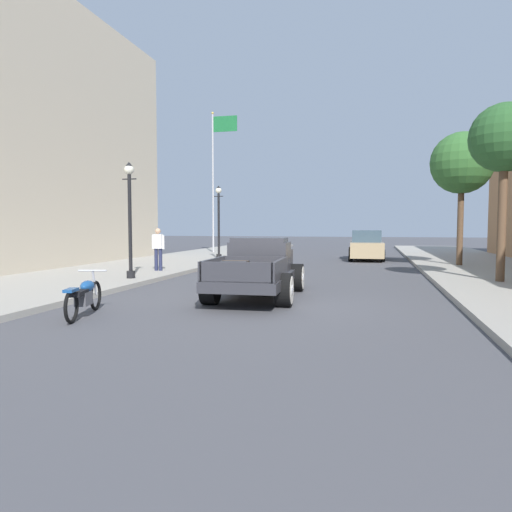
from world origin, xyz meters
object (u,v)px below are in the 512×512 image
object	(u,v)px
motorcycle_parked	(84,296)
street_tree_second	(462,164)
street_lamp_near	(130,211)
street_tree_nearest	(505,140)
car_background_tan	(366,246)
hotrod_truck_gunmetal	(259,268)
street_lamp_far	(219,216)
pedestrian_sidewalk_left	(158,247)
flagpole	(216,167)

from	to	relation	value
motorcycle_parked	street_tree_second	xyz separation A→B (m)	(9.65, 13.83, 4.18)
street_lamp_near	street_tree_nearest	bearing A→B (deg)	9.27
car_background_tan	street_tree_second	xyz separation A→B (m)	(4.10, -4.27, 3.86)
street_lamp_near	street_tree_second	bearing A→B (deg)	35.29
hotrod_truck_gunmetal	street_lamp_far	size ratio (longest dim) A/B	1.30
hotrod_truck_gunmetal	street_lamp_far	distance (m)	12.50
car_background_tan	street_tree_nearest	distance (m)	12.01
hotrod_truck_gunmetal	street_lamp_near	world-z (taller)	street_lamp_near
street_tree_second	motorcycle_parked	bearing A→B (deg)	-124.92
motorcycle_parked	street_lamp_near	size ratio (longest dim) A/B	0.54
car_background_tan	street_lamp_far	bearing A→B (deg)	-158.26
hotrod_truck_gunmetal	car_background_tan	distance (m)	14.64
pedestrian_sidewalk_left	flagpole	size ratio (longest dim) A/B	0.18
street_lamp_near	street_tree_nearest	distance (m)	12.11
street_tree_second	street_lamp_near	bearing A→B (deg)	-144.71
flagpole	motorcycle_parked	bearing A→B (deg)	-78.93
street_tree_nearest	hotrod_truck_gunmetal	bearing A→B (deg)	-151.03
street_tree_second	car_background_tan	bearing A→B (deg)	133.82
street_tree_second	pedestrian_sidewalk_left	bearing A→B (deg)	-154.81
street_lamp_near	street_tree_nearest	world-z (taller)	street_tree_nearest
street_lamp_near	street_tree_second	size ratio (longest dim) A/B	0.66
street_tree_nearest	street_tree_second	distance (m)	6.31
pedestrian_sidewalk_left	street_tree_nearest	bearing A→B (deg)	-3.45
car_background_tan	pedestrian_sidewalk_left	size ratio (longest dim) A/B	2.65
motorcycle_parked	flagpole	world-z (taller)	flagpole
pedestrian_sidewalk_left	street_lamp_near	size ratio (longest dim) A/B	0.43
street_tree_second	hotrod_truck_gunmetal	bearing A→B (deg)	-123.73
street_lamp_near	street_tree_second	world-z (taller)	street_tree_second
hotrod_truck_gunmetal	motorcycle_parked	distance (m)	4.71
motorcycle_parked	street_lamp_far	bearing A→B (deg)	97.54
flagpole	street_tree_second	distance (m)	15.61
street_lamp_far	street_tree_nearest	xyz separation A→B (m)	(11.79, -7.57, 2.17)
motorcycle_parked	pedestrian_sidewalk_left	size ratio (longest dim) A/B	1.25
flagpole	street_tree_nearest	world-z (taller)	flagpole
hotrod_truck_gunmetal	pedestrian_sidewalk_left	world-z (taller)	pedestrian_sidewalk_left
car_background_tan	street_lamp_far	distance (m)	8.29
pedestrian_sidewalk_left	flagpole	world-z (taller)	flagpole
pedestrian_sidewalk_left	street_lamp_near	xyz separation A→B (m)	(0.25, -2.64, 1.30)
car_background_tan	flagpole	size ratio (longest dim) A/B	0.48
car_background_tan	flagpole	bearing A→B (deg)	162.91
hotrod_truck_gunmetal	street_tree_second	bearing A→B (deg)	56.27
street_lamp_near	street_lamp_far	distance (m)	9.49
hotrod_truck_gunmetal	motorcycle_parked	world-z (taller)	hotrod_truck_gunmetal
motorcycle_parked	car_background_tan	size ratio (longest dim) A/B	0.47
car_background_tan	pedestrian_sidewalk_left	xyz separation A→B (m)	(-7.78, -9.86, 0.32)
motorcycle_parked	street_lamp_near	distance (m)	6.25
hotrod_truck_gunmetal	street_tree_second	world-z (taller)	street_tree_second
street_lamp_far	street_tree_nearest	size ratio (longest dim) A/B	0.70
flagpole	street_lamp_near	bearing A→B (deg)	-82.08
hotrod_truck_gunmetal	flagpole	world-z (taller)	flagpole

